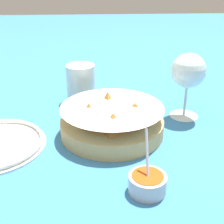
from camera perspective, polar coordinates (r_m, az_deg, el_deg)
name	(u,v)px	position (r m, az deg, el deg)	size (l,w,h in m)	color
ground_plane	(115,128)	(0.78, 0.63, -2.97)	(4.00, 4.00, 0.00)	teal
food_basket	(112,121)	(0.75, 0.01, -1.74)	(0.25, 0.25, 0.09)	tan
sauce_cup	(147,182)	(0.58, 6.48, -12.67)	(0.07, 0.07, 0.11)	#B7B7BC
wine_glass	(188,73)	(0.82, 13.78, 7.03)	(0.09, 0.09, 0.17)	silver
beer_mug	(81,84)	(0.93, -5.69, 5.05)	(0.13, 0.09, 0.11)	silver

